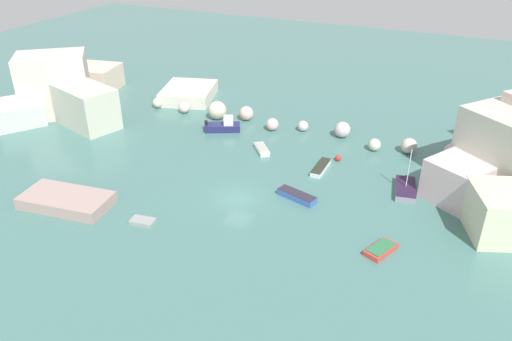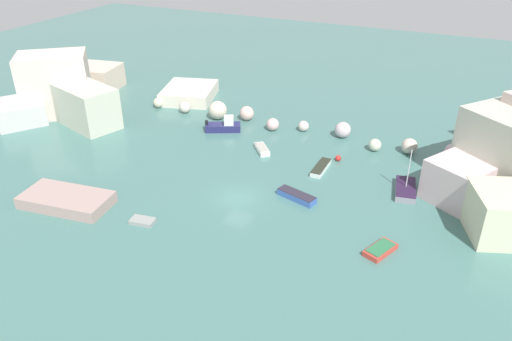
{
  "view_description": "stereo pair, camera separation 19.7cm",
  "coord_description": "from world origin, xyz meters",
  "views": [
    {
      "loc": [
        19.14,
        -37.43,
        25.92
      ],
      "look_at": [
        0.0,
        4.29,
        1.0
      ],
      "focal_mm": 35.04,
      "sensor_mm": 36.0,
      "label": 1
    },
    {
      "loc": [
        19.32,
        -37.35,
        25.92
      ],
      "look_at": [
        0.0,
        4.29,
        1.0
      ],
      "focal_mm": 35.04,
      "sensor_mm": 36.0,
      "label": 2
    }
  ],
  "objects": [
    {
      "name": "cove_water",
      "position": [
        0.0,
        0.0,
        0.0
      ],
      "size": [
        160.0,
        160.0,
        0.0
      ],
      "primitive_type": "plane",
      "color": "#45746E",
      "rests_on": "ground"
    },
    {
      "name": "cliff_headland_left",
      "position": [
        -30.9,
        12.0,
        2.75
      ],
      "size": [
        26.29,
        26.21,
        8.23
      ],
      "color": "beige",
      "rests_on": "ground"
    },
    {
      "name": "rock_breakwater",
      "position": [
        -0.71,
        17.44,
        0.98
      ],
      "size": [
        41.34,
        3.82,
        2.45
      ],
      "color": "beige",
      "rests_on": "ground"
    },
    {
      "name": "stone_dock",
      "position": [
        -14.37,
        -8.03,
        0.57
      ],
      "size": [
        9.0,
        5.29,
        1.14
      ],
      "primitive_type": "cube",
      "rotation": [
        0.0,
        0.0,
        0.13
      ],
      "color": "#A98D85",
      "rests_on": "ground"
    },
    {
      "name": "channel_buoy",
      "position": [
        6.66,
        11.97,
        0.33
      ],
      "size": [
        0.66,
        0.66,
        0.66
      ],
      "primitive_type": "sphere",
      "color": "red",
      "rests_on": "cove_water"
    },
    {
      "name": "moored_boat_0",
      "position": [
        14.8,
        8.13,
        0.36
      ],
      "size": [
        2.69,
        4.75,
        4.74
      ],
      "rotation": [
        0.0,
        0.0,
        1.75
      ],
      "color": "gray",
      "rests_on": "cove_water"
    },
    {
      "name": "moored_boat_1",
      "position": [
        -2.12,
        10.5,
        0.31
      ],
      "size": [
        2.82,
        3.05,
        0.64
      ],
      "rotation": [
        0.0,
        0.0,
        5.41
      ],
      "color": "white",
      "rests_on": "cove_water"
    },
    {
      "name": "moored_boat_2",
      "position": [
        -5.94,
        -7.48,
        0.19
      ],
      "size": [
        2.37,
        1.58,
        0.39
      ],
      "rotation": [
        0.0,
        0.0,
        0.15
      ],
      "color": "gray",
      "rests_on": "cove_water"
    },
    {
      "name": "moored_boat_3",
      "position": [
        14.67,
        -2.65,
        0.26
      ],
      "size": [
        2.54,
        3.38,
        0.53
      ],
      "rotation": [
        0.0,
        0.0,
        4.32
      ],
      "color": "#C53F33",
      "rests_on": "cove_water"
    },
    {
      "name": "moored_boat_4",
      "position": [
        5.59,
        9.09,
        0.27
      ],
      "size": [
        1.11,
        4.1,
        0.54
      ],
      "rotation": [
        0.0,
        0.0,
        1.57
      ],
      "color": "silver",
      "rests_on": "cove_water"
    },
    {
      "name": "moored_boat_5",
      "position": [
        -9.01,
        14.01,
        0.62
      ],
      "size": [
        4.76,
        3.56,
        1.88
      ],
      "rotation": [
        0.0,
        0.0,
        0.46
      ],
      "color": "navy",
      "rests_on": "cove_water"
    },
    {
      "name": "moored_boat_6",
      "position": [
        5.32,
        2.33,
        0.34
      ],
      "size": [
        4.23,
        2.3,
        0.68
      ],
      "rotation": [
        0.0,
        0.0,
        6.0
      ],
      "color": "#395DAF",
      "rests_on": "cove_water"
    }
  ]
}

